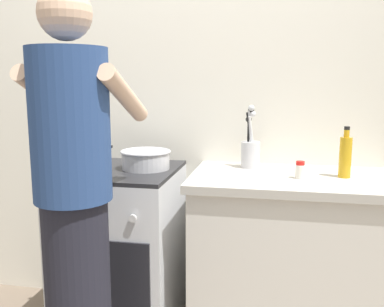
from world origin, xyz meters
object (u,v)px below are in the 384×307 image
at_px(utensil_crock, 250,150).
at_px(spice_bottle, 300,170).
at_px(oil_bottle, 345,156).
at_px(pot, 90,157).
at_px(mixing_bowl, 146,159).
at_px(person, 75,209).
at_px(stove_range, 121,250).

distance_m(utensil_crock, spice_bottle, 0.33).
bearing_deg(oil_bottle, utensil_crock, 162.17).
height_order(pot, utensil_crock, utensil_crock).
bearing_deg(mixing_bowl, utensil_crock, 14.19).
xyz_separation_m(pot, spice_bottle, (1.07, -0.00, -0.02)).
relative_size(pot, spice_bottle, 2.96).
height_order(spice_bottle, person, person).
xyz_separation_m(spice_bottle, oil_bottle, (0.21, 0.07, 0.06)).
bearing_deg(stove_range, person, -86.17).
xyz_separation_m(mixing_bowl, spice_bottle, (0.79, -0.08, -0.01)).
height_order(pot, person, person).
height_order(mixing_bowl, oil_bottle, oil_bottle).
relative_size(mixing_bowl, oil_bottle, 1.08).
bearing_deg(oil_bottle, person, -151.16).
distance_m(pot, mixing_bowl, 0.29).
xyz_separation_m(pot, oil_bottle, (1.28, 0.06, 0.04)).
distance_m(stove_range, spice_bottle, 1.05).
bearing_deg(spice_bottle, stove_range, 177.11).
relative_size(spice_bottle, oil_bottle, 0.34).
relative_size(pot, oil_bottle, 1.01).
bearing_deg(mixing_bowl, person, -99.31).
bearing_deg(person, stove_range, 93.83).
bearing_deg(person, oil_bottle, 28.84).
height_order(stove_range, pot, pot).
distance_m(mixing_bowl, utensil_crock, 0.56).
xyz_separation_m(pot, person, (0.18, -0.54, -0.11)).
height_order(mixing_bowl, person, person).
height_order(utensil_crock, oil_bottle, utensil_crock).
relative_size(stove_range, pot, 3.64).
relative_size(pot, person, 0.15).
xyz_separation_m(stove_range, utensil_crock, (0.68, 0.17, 0.54)).
distance_m(pot, utensil_crock, 0.85).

